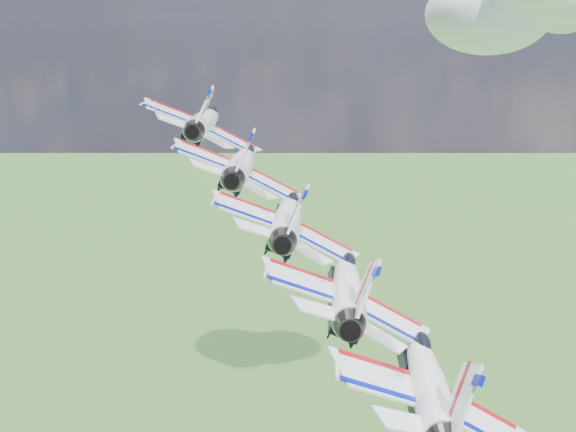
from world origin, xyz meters
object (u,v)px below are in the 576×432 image
(jet_0, at_px, (206,120))
(jet_1, at_px, (242,163))
(jet_2, at_px, (288,216))
(jet_4, at_px, (426,377))
(jet_3, at_px, (347,285))

(jet_0, relative_size, jet_1, 1.00)
(jet_0, bearing_deg, jet_1, -62.97)
(jet_2, distance_m, jet_4, 21.00)
(jet_4, bearing_deg, jet_0, 117.03)
(jet_2, bearing_deg, jet_4, -62.97)
(jet_0, distance_m, jet_3, 31.50)
(jet_3, bearing_deg, jet_0, 117.03)
(jet_1, relative_size, jet_2, 1.00)
(jet_1, height_order, jet_4, jet_1)
(jet_3, distance_m, jet_4, 10.50)
(jet_0, distance_m, jet_1, 10.50)
(jet_0, bearing_deg, jet_4, -62.97)
(jet_1, bearing_deg, jet_2, -62.97)
(jet_0, bearing_deg, jet_3, -62.97)
(jet_0, xyz_separation_m, jet_2, (13.68, -14.95, -5.49))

